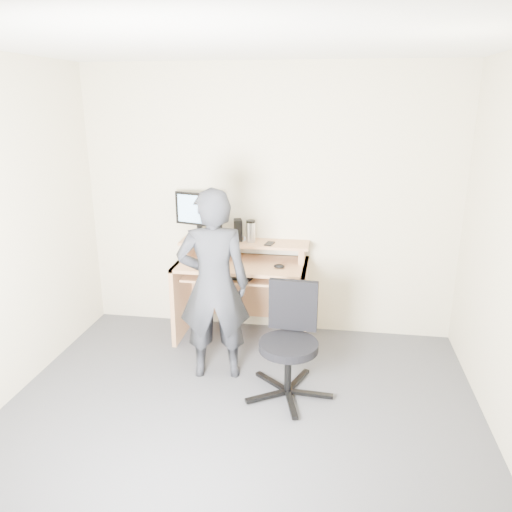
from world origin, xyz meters
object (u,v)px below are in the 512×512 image
(monitor, at_px, (198,212))
(person, at_px, (214,286))
(desk, at_px, (243,281))
(office_chair, at_px, (290,337))

(monitor, relative_size, person, 0.30)
(desk, xyz_separation_m, monitor, (-0.42, 0.04, 0.63))
(office_chair, bearing_deg, desk, 123.46)
(monitor, bearing_deg, person, -52.38)
(desk, bearing_deg, office_chair, -60.21)
(monitor, xyz_separation_m, person, (0.33, -0.80, -0.40))
(desk, height_order, person, person)
(desk, relative_size, person, 0.77)
(office_chair, bearing_deg, monitor, 138.26)
(desk, relative_size, office_chair, 1.42)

